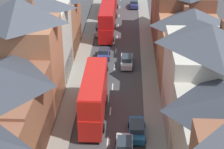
{
  "coord_description": "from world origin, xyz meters",
  "views": [
    {
      "loc": [
        1.94,
        -13.82,
        24.47
      ],
      "look_at": [
        -0.0,
        28.34,
        2.71
      ],
      "focal_mm": 60.0,
      "sensor_mm": 36.0,
      "label": 1
    }
  ],
  "objects": [
    {
      "name": "car_parked_right_b",
      "position": [
        -1.8,
        33.34,
        0.86
      ],
      "size": [
        1.9,
        4.56,
        1.7
      ],
      "color": "navy",
      "rests_on": "ground"
    },
    {
      "name": "car_mid_white",
      "position": [
        1.8,
        36.52,
        0.85
      ],
      "size": [
        1.9,
        4.51,
        1.68
      ],
      "color": "silver",
      "rests_on": "ground"
    },
    {
      "name": "centre_line_dashes",
      "position": [
        0.0,
        36.0,
        0.01
      ],
      "size": [
        0.14,
        97.8,
        0.01
      ],
      "color": "silver",
      "rests_on": "ground"
    },
    {
      "name": "car_far_grey",
      "position": [
        1.8,
        16.2,
        0.85
      ],
      "size": [
        1.9,
        3.89,
        1.7
      ],
      "color": "#B7BABF",
      "rests_on": "ground"
    },
    {
      "name": "double_decker_bus_lead",
      "position": [
        -1.81,
        22.76,
        2.82
      ],
      "size": [
        2.74,
        10.8,
        5.3
      ],
      "color": "red",
      "rests_on": "ground"
    },
    {
      "name": "double_decker_bus_mid_street",
      "position": [
        -1.81,
        61.5,
        2.82
      ],
      "size": [
        2.74,
        10.8,
        5.3
      ],
      "color": "red",
      "rests_on": "ground"
    },
    {
      "name": "terrace_row_right",
      "position": [
        10.18,
        22.09,
        5.65
      ],
      "size": [
        8.0,
        67.41,
        13.36
      ],
      "color": "#935138",
      "rests_on": "ground"
    },
    {
      "name": "double_decker_bus_far_approaching",
      "position": [
        -1.81,
        48.98,
        2.82
      ],
      "size": [
        2.74,
        10.8,
        5.3
      ],
      "color": "red",
      "rests_on": "ground"
    },
    {
      "name": "car_near_blue",
      "position": [
        -3.1,
        49.52,
        0.84
      ],
      "size": [
        1.9,
        4.52,
        1.66
      ],
      "color": "#B7BABF",
      "rests_on": "ground"
    },
    {
      "name": "car_parked_left_b",
      "position": [
        -1.8,
        39.22,
        0.81
      ],
      "size": [
        1.9,
        3.83,
        1.61
      ],
      "color": "navy",
      "rests_on": "ground"
    },
    {
      "name": "pavement_right",
      "position": [
        5.1,
        38.0,
        0.07
      ],
      "size": [
        2.2,
        104.0,
        0.14
      ],
      "primitive_type": "cube",
      "color": "gray",
      "rests_on": "ground"
    },
    {
      "name": "car_parked_right_a",
      "position": [
        3.1,
        65.86,
        0.85
      ],
      "size": [
        1.9,
        4.24,
        1.69
      ],
      "color": "navy",
      "rests_on": "ground"
    },
    {
      "name": "terrace_row_left",
      "position": [
        -10.18,
        16.54,
        5.94
      ],
      "size": [
        8.0,
        59.42,
        14.45
      ],
      "color": "beige",
      "rests_on": "ground"
    },
    {
      "name": "pavement_left",
      "position": [
        -5.1,
        38.0,
        0.07
      ],
      "size": [
        2.2,
        104.0,
        0.14
      ],
      "primitive_type": "cube",
      "color": "gray",
      "rests_on": "ground"
    },
    {
      "name": "car_mid_black",
      "position": [
        3.1,
        19.3,
        0.81
      ],
      "size": [
        1.9,
        4.43,
        1.61
      ],
      "color": "#236093",
      "rests_on": "ground"
    }
  ]
}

